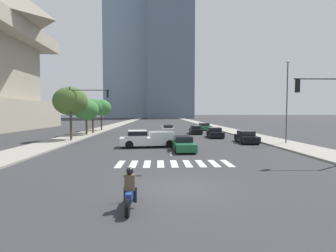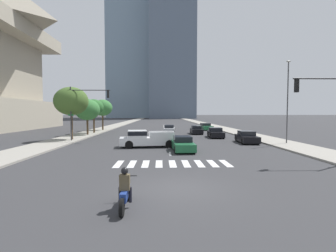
# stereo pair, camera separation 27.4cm
# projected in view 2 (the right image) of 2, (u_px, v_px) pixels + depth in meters

# --- Properties ---
(ground_plane) EXTENTS (800.00, 800.00, 0.00)m
(ground_plane) POSITION_uv_depth(u_px,v_px,m) (178.00, 188.00, 11.14)
(ground_plane) COLOR #333335
(sidewalk_east) EXTENTS (4.00, 260.00, 0.15)m
(sidewalk_east) POSITION_uv_depth(u_px,v_px,m) (240.00, 133.00, 41.46)
(sidewalk_east) COLOR gray
(sidewalk_east) RESTS_ON ground
(sidewalk_west) EXTENTS (4.00, 260.00, 0.15)m
(sidewalk_west) POSITION_uv_depth(u_px,v_px,m) (89.00, 133.00, 40.70)
(sidewalk_west) COLOR gray
(sidewalk_west) RESTS_ON ground
(crosswalk_near) EXTENTS (7.65, 2.38, 0.01)m
(crosswalk_near) POSITION_uv_depth(u_px,v_px,m) (173.00, 164.00, 16.57)
(crosswalk_near) COLOR silver
(crosswalk_near) RESTS_ON ground
(lane_divider_center) EXTENTS (0.14, 50.00, 0.01)m
(lane_divider_center) POSITION_uv_depth(u_px,v_px,m) (165.00, 132.00, 44.52)
(lane_divider_center) COLOR silver
(lane_divider_center) RESTS_ON ground
(motorcycle_lead) EXTENTS (0.70, 2.15, 1.49)m
(motorcycle_lead) POSITION_uv_depth(u_px,v_px,m) (125.00, 192.00, 8.85)
(motorcycle_lead) COLOR black
(motorcycle_lead) RESTS_ON ground
(pickup_truck) EXTENTS (5.87, 2.58, 1.67)m
(pickup_truck) POSITION_uv_depth(u_px,v_px,m) (146.00, 139.00, 24.68)
(pickup_truck) COLOR silver
(pickup_truck) RESTS_ON ground
(sedan_silver_0) EXTENTS (2.14, 4.75, 1.28)m
(sedan_silver_0) POSITION_uv_depth(u_px,v_px,m) (169.00, 129.00, 43.07)
(sedan_silver_0) COLOR #B7BABF
(sedan_silver_0) RESTS_ON ground
(sedan_green_1) EXTENTS (2.29, 4.64, 1.38)m
(sedan_green_1) POSITION_uv_depth(u_px,v_px,m) (206.00, 127.00, 49.02)
(sedan_green_1) COLOR #1E6038
(sedan_green_1) RESTS_ON ground
(sedan_black_2) EXTENTS (1.85, 4.39, 1.31)m
(sedan_black_2) POSITION_uv_depth(u_px,v_px,m) (196.00, 130.00, 40.18)
(sedan_black_2) COLOR black
(sedan_black_2) RESTS_ON ground
(sedan_black_3) EXTENTS (2.20, 4.56, 1.34)m
(sedan_black_3) POSITION_uv_depth(u_px,v_px,m) (247.00, 137.00, 28.21)
(sedan_black_3) COLOR black
(sedan_black_3) RESTS_ON ground
(sedan_green_4) EXTENTS (1.92, 4.58, 1.29)m
(sedan_green_4) POSITION_uv_depth(u_px,v_px,m) (183.00, 144.00, 22.29)
(sedan_green_4) COLOR #1E6038
(sedan_green_4) RESTS_ON ground
(sedan_black_5) EXTENTS (2.15, 4.56, 1.37)m
(sedan_black_5) POSITION_uv_depth(u_px,v_px,m) (216.00, 133.00, 34.28)
(sedan_black_5) COLOR black
(sedan_black_5) RESTS_ON ground
(traffic_signal_near) EXTENTS (4.07, 0.28, 5.90)m
(traffic_signal_near) POSITION_uv_depth(u_px,v_px,m) (328.00, 101.00, 16.33)
(traffic_signal_near) COLOR #333335
(traffic_signal_near) RESTS_ON sidewalk_east
(traffic_signal_far) EXTENTS (4.93, 0.28, 6.32)m
(traffic_signal_far) POSITION_uv_depth(u_px,v_px,m) (85.00, 104.00, 29.11)
(traffic_signal_far) COLOR #333335
(traffic_signal_far) RESTS_ON sidewalk_west
(street_lamp_east) EXTENTS (0.50, 0.24, 8.83)m
(street_lamp_east) POSITION_uv_depth(u_px,v_px,m) (288.00, 96.00, 26.54)
(street_lamp_east) COLOR #3F3F42
(street_lamp_east) RESTS_ON sidewalk_east
(street_tree_nearest) EXTENTS (4.08, 4.08, 6.42)m
(street_tree_nearest) POSITION_uv_depth(u_px,v_px,m) (71.00, 101.00, 30.32)
(street_tree_nearest) COLOR #4C3823
(street_tree_nearest) RESTS_ON sidewalk_west
(street_tree_second) EXTENTS (3.70, 3.70, 5.30)m
(street_tree_second) POSITION_uv_depth(u_px,v_px,m) (87.00, 110.00, 36.95)
(street_tree_second) COLOR #4C3823
(street_tree_second) RESTS_ON sidewalk_west
(street_tree_third) EXTENTS (3.14, 3.14, 5.49)m
(street_tree_third) POSITION_uv_depth(u_px,v_px,m) (94.00, 108.00, 40.56)
(street_tree_third) COLOR #4C3823
(street_tree_third) RESTS_ON sidewalk_west
(street_tree_fourth) EXTENTS (3.62, 3.62, 5.77)m
(street_tree_fourth) POSITION_uv_depth(u_px,v_px,m) (103.00, 108.00, 46.74)
(street_tree_fourth) COLOR #4C3823
(street_tree_fourth) RESTS_ON sidewalk_west
(office_tower_left_skyline) EXTENTS (29.65, 28.36, 81.64)m
(office_tower_left_skyline) POSITION_uv_depth(u_px,v_px,m) (131.00, 60.00, 174.22)
(office_tower_left_skyline) COLOR #7A93A8
(office_tower_left_skyline) RESTS_ON ground
(office_tower_center_skyline) EXTENTS (27.77, 29.44, 139.15)m
(office_tower_center_skyline) POSITION_uv_depth(u_px,v_px,m) (172.00, 17.00, 155.78)
(office_tower_center_skyline) COLOR slate
(office_tower_center_skyline) RESTS_ON ground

